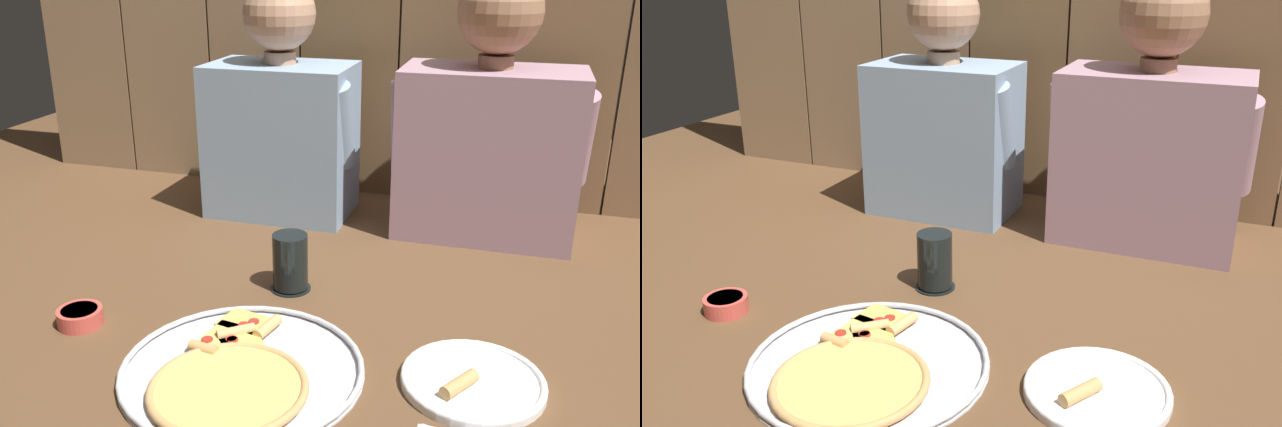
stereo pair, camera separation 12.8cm
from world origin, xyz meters
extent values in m
plane|color=brown|center=(0.00, 0.00, 0.00)|extent=(3.20, 3.20, 0.00)
cylinder|color=silver|center=(-0.07, -0.18, 0.00)|extent=(0.40, 0.40, 0.01)
torus|color=silver|center=(-0.07, -0.18, 0.01)|extent=(0.40, 0.40, 0.01)
cylinder|color=#B23823|center=(-0.06, -0.24, 0.01)|extent=(0.24, 0.24, 0.00)
cylinder|color=#EFC660|center=(-0.06, -0.24, 0.01)|extent=(0.23, 0.23, 0.01)
torus|color=tan|center=(-0.06, -0.24, 0.01)|extent=(0.25, 0.25, 0.01)
cube|color=#EFC660|center=(-0.14, -0.11, 0.01)|extent=(0.07, 0.10, 0.01)
cylinder|color=tan|center=(-0.15, -0.16, 0.02)|extent=(0.05, 0.03, 0.02)
cylinder|color=#A3281E|center=(-0.15, -0.13, 0.02)|extent=(0.02, 0.02, 0.00)
cube|color=#EABC56|center=(-0.09, -0.12, 0.01)|extent=(0.10, 0.10, 0.01)
cylinder|color=tan|center=(-0.12, -0.09, 0.02)|extent=(0.06, 0.06, 0.02)
cylinder|color=#A3281E|center=(-0.11, -0.12, 0.02)|extent=(0.02, 0.02, 0.00)
cylinder|color=#A3281E|center=(-0.12, -0.12, 0.02)|extent=(0.02, 0.02, 0.00)
cube|color=#EABC56|center=(-0.11, -0.05, 0.01)|extent=(0.10, 0.09, 0.01)
cylinder|color=tan|center=(-0.07, -0.06, 0.02)|extent=(0.03, 0.07, 0.02)
cylinder|color=#A3281E|center=(-0.10, -0.05, 0.02)|extent=(0.02, 0.02, 0.00)
cylinder|color=#A3281E|center=(-0.11, -0.07, 0.02)|extent=(0.02, 0.02, 0.00)
cylinder|color=white|center=(0.30, -0.11, 0.01)|extent=(0.23, 0.23, 0.01)
torus|color=white|center=(0.30, -0.11, 0.01)|extent=(0.23, 0.23, 0.01)
cylinder|color=tan|center=(0.28, -0.15, 0.02)|extent=(0.06, 0.07, 0.02)
cylinder|color=black|center=(-0.09, 0.12, 0.00)|extent=(0.08, 0.08, 0.01)
cylinder|color=black|center=(-0.09, 0.12, 0.06)|extent=(0.07, 0.07, 0.11)
cylinder|color=#CC4C42|center=(-0.41, -0.13, 0.02)|extent=(0.08, 0.08, 0.03)
cylinder|color=#B23823|center=(-0.41, -0.13, 0.02)|extent=(0.07, 0.07, 0.02)
cube|color=#849EB7|center=(-0.26, 0.55, 0.19)|extent=(0.36, 0.23, 0.39)
cylinder|color=tan|center=(-0.26, 0.55, 0.40)|extent=(0.08, 0.08, 0.03)
sphere|color=tan|center=(-0.26, 0.55, 0.51)|extent=(0.18, 0.18, 0.18)
sphere|color=black|center=(-0.26, 0.56, 0.52)|extent=(0.16, 0.16, 0.16)
cylinder|color=#849EB7|center=(-0.42, 0.51, 0.25)|extent=(0.08, 0.13, 0.23)
cylinder|color=#849EB7|center=(-0.10, 0.51, 0.25)|extent=(0.08, 0.14, 0.23)
cube|color=gray|center=(0.26, 0.55, 0.20)|extent=(0.41, 0.23, 0.40)
cylinder|color=#9E7051|center=(0.26, 0.55, 0.41)|extent=(0.08, 0.08, 0.03)
sphere|color=#9E7051|center=(0.26, 0.55, 0.52)|extent=(0.19, 0.19, 0.19)
sphere|color=brown|center=(0.26, 0.56, 0.54)|extent=(0.17, 0.17, 0.17)
cylinder|color=gray|center=(0.07, 0.51, 0.26)|extent=(0.08, 0.11, 0.23)
cylinder|color=gray|center=(0.44, 0.51, 0.26)|extent=(0.08, 0.14, 0.23)
camera|label=1|loc=(0.33, -1.05, 0.64)|focal=38.08mm
camera|label=2|loc=(0.45, -1.00, 0.64)|focal=38.08mm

